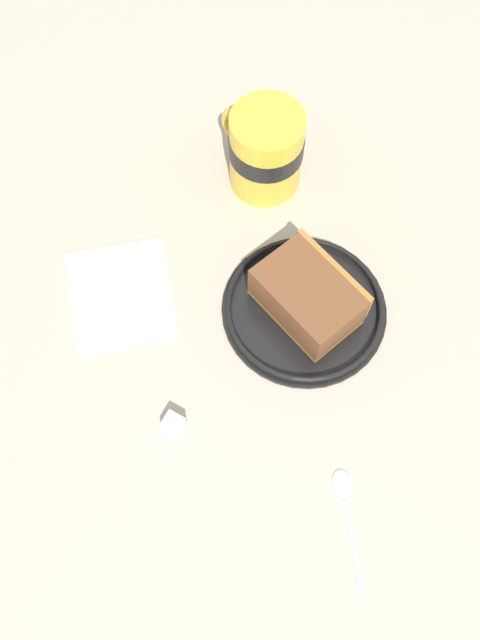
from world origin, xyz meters
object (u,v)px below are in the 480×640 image
at_px(tea_mug, 265,149).
at_px(folded_napkin, 121,295).
at_px(sugar_cube, 173,424).
at_px(teaspoon, 346,505).
at_px(small_plate, 303,307).
at_px(cake_slice, 307,295).

xyz_separation_m(tea_mug, folded_napkin, (0.22, 0.04, -0.05)).
bearing_deg(folded_napkin, sugar_cube, 78.89).
height_order(folded_napkin, sugar_cube, sugar_cube).
height_order(tea_mug, sugar_cube, tea_mug).
distance_m(teaspoon, folded_napkin, 0.32).
bearing_deg(small_plate, folded_napkin, -39.42).
bearing_deg(cake_slice, folded_napkin, -38.88).
bearing_deg(cake_slice, small_plate, 5.66).
xyz_separation_m(teaspoon, folded_napkin, (0.06, -0.32, -0.00)).
height_order(cake_slice, folded_napkin, cake_slice).
relative_size(cake_slice, tea_mug, 1.03).
relative_size(small_plate, folded_napkin, 1.40).
bearing_deg(sugar_cube, cake_slice, -170.69).
xyz_separation_m(tea_mug, teaspoon, (0.16, 0.35, -0.05)).
xyz_separation_m(small_plate, sugar_cube, (0.18, 0.03, 0.00)).
bearing_deg(tea_mug, folded_napkin, 9.91).
height_order(small_plate, teaspoon, small_plate).
bearing_deg(sugar_cube, small_plate, -170.64).
distance_m(cake_slice, teaspoon, 0.21).
relative_size(tea_mug, folded_napkin, 0.87).
bearing_deg(cake_slice, teaspoon, 63.88).
xyz_separation_m(small_plate, cake_slice, (-0.00, -0.00, 0.03)).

